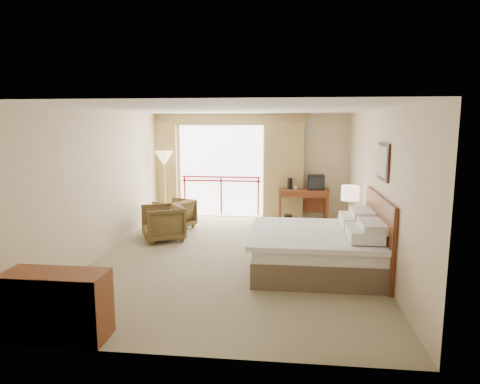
# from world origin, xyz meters

# --- Properties ---
(floor) EXTENTS (7.00, 7.00, 0.00)m
(floor) POSITION_xyz_m (0.00, 0.00, 0.00)
(floor) COLOR gray
(floor) RESTS_ON ground
(ceiling) EXTENTS (7.00, 7.00, 0.00)m
(ceiling) POSITION_xyz_m (0.00, 0.00, 2.70)
(ceiling) COLOR white
(ceiling) RESTS_ON wall_back
(wall_back) EXTENTS (5.00, 0.00, 5.00)m
(wall_back) POSITION_xyz_m (0.00, 3.50, 1.35)
(wall_back) COLOR beige
(wall_back) RESTS_ON ground
(wall_front) EXTENTS (5.00, 0.00, 5.00)m
(wall_front) POSITION_xyz_m (0.00, -3.50, 1.35)
(wall_front) COLOR beige
(wall_front) RESTS_ON ground
(wall_left) EXTENTS (0.00, 7.00, 7.00)m
(wall_left) POSITION_xyz_m (-2.50, 0.00, 1.35)
(wall_left) COLOR beige
(wall_left) RESTS_ON ground
(wall_right) EXTENTS (0.00, 7.00, 7.00)m
(wall_right) POSITION_xyz_m (2.50, 0.00, 1.35)
(wall_right) COLOR beige
(wall_right) RESTS_ON ground
(balcony_door) EXTENTS (2.40, 0.00, 2.40)m
(balcony_door) POSITION_xyz_m (-0.80, 3.48, 1.20)
(balcony_door) COLOR white
(balcony_door) RESTS_ON wall_back
(balcony_railing) EXTENTS (2.09, 0.03, 1.02)m
(balcony_railing) POSITION_xyz_m (-0.80, 3.46, 0.81)
(balcony_railing) COLOR #AD0E16
(balcony_railing) RESTS_ON wall_back
(curtain_left) EXTENTS (1.00, 0.26, 2.50)m
(curtain_left) POSITION_xyz_m (-2.45, 3.35, 1.25)
(curtain_left) COLOR olive
(curtain_left) RESTS_ON wall_back
(curtain_right) EXTENTS (1.00, 0.26, 2.50)m
(curtain_right) POSITION_xyz_m (0.85, 3.35, 1.25)
(curtain_right) COLOR olive
(curtain_right) RESTS_ON wall_back
(valance) EXTENTS (4.40, 0.22, 0.28)m
(valance) POSITION_xyz_m (-0.80, 3.38, 2.55)
(valance) COLOR olive
(valance) RESTS_ON wall_back
(hvac_vent) EXTENTS (0.50, 0.04, 0.50)m
(hvac_vent) POSITION_xyz_m (1.30, 3.47, 2.35)
(hvac_vent) COLOR silver
(hvac_vent) RESTS_ON wall_back
(bed) EXTENTS (2.13, 2.06, 0.97)m
(bed) POSITION_xyz_m (1.50, -0.60, 0.38)
(bed) COLOR brown
(bed) RESTS_ON floor
(headboard) EXTENTS (0.06, 2.10, 1.30)m
(headboard) POSITION_xyz_m (2.46, -0.60, 0.65)
(headboard) COLOR #582614
(headboard) RESTS_ON wall_right
(framed_art) EXTENTS (0.04, 0.72, 0.60)m
(framed_art) POSITION_xyz_m (2.47, -0.60, 1.85)
(framed_art) COLOR black
(framed_art) RESTS_ON wall_right
(nightstand) EXTENTS (0.45, 0.52, 0.59)m
(nightstand) POSITION_xyz_m (2.20, 0.87, 0.30)
(nightstand) COLOR #582614
(nightstand) RESTS_ON floor
(table_lamp) EXTENTS (0.35, 0.35, 0.62)m
(table_lamp) POSITION_xyz_m (2.20, 0.92, 1.08)
(table_lamp) COLOR tan
(table_lamp) RESTS_ON nightstand
(phone) EXTENTS (0.24, 0.21, 0.09)m
(phone) POSITION_xyz_m (2.15, 0.72, 0.63)
(phone) COLOR black
(phone) RESTS_ON nightstand
(desk) EXTENTS (1.26, 0.61, 0.82)m
(desk) POSITION_xyz_m (1.36, 3.14, 0.64)
(desk) COLOR #582614
(desk) RESTS_ON floor
(tv) EXTENTS (0.40, 0.32, 0.36)m
(tv) POSITION_xyz_m (1.66, 3.08, 1.00)
(tv) COLOR black
(tv) RESTS_ON desk
(coffee_maker) EXTENTS (0.14, 0.14, 0.28)m
(coffee_maker) POSITION_xyz_m (1.01, 3.09, 0.96)
(coffee_maker) COLOR black
(coffee_maker) RESTS_ON desk
(cup) EXTENTS (0.07, 0.07, 0.09)m
(cup) POSITION_xyz_m (1.16, 3.04, 0.86)
(cup) COLOR white
(cup) RESTS_ON desk
(wastebasket) EXTENTS (0.27, 0.27, 0.27)m
(wastebasket) POSITION_xyz_m (0.98, 2.53, 0.13)
(wastebasket) COLOR black
(wastebasket) RESTS_ON floor
(armchair_far) EXTENTS (1.01, 1.00, 0.70)m
(armchair_far) POSITION_xyz_m (-1.66, 1.95, 0.00)
(armchair_far) COLOR #48371B
(armchair_far) RESTS_ON floor
(armchair_near) EXTENTS (1.10, 1.09, 0.75)m
(armchair_near) POSITION_xyz_m (-1.65, 0.95, 0.00)
(armchair_near) COLOR #48371B
(armchair_near) RESTS_ON floor
(side_table) EXTENTS (0.52, 0.52, 0.56)m
(side_table) POSITION_xyz_m (-1.95, 1.41, 0.39)
(side_table) COLOR black
(side_table) RESTS_ON floor
(book) EXTENTS (0.18, 0.24, 0.02)m
(book) POSITION_xyz_m (-1.95, 1.41, 0.57)
(book) COLOR white
(book) RESTS_ON side_table
(floor_lamp) EXTENTS (0.45, 0.45, 1.76)m
(floor_lamp) POSITION_xyz_m (-2.16, 2.85, 1.51)
(floor_lamp) COLOR tan
(floor_lamp) RESTS_ON floor
(dresser) EXTENTS (1.18, 0.50, 0.79)m
(dresser) POSITION_xyz_m (-1.66, -3.27, 0.39)
(dresser) COLOR #582614
(dresser) RESTS_ON floor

